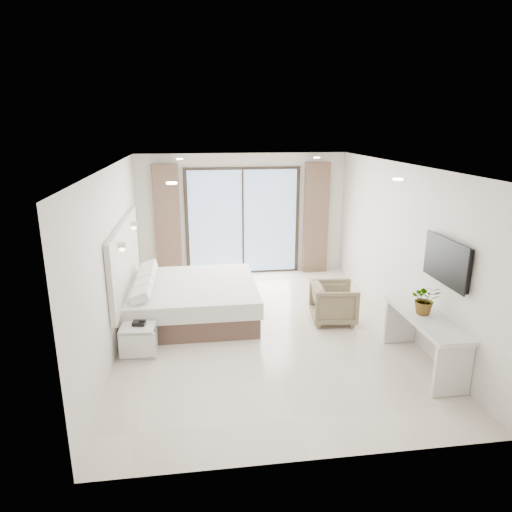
{
  "coord_description": "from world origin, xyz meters",
  "views": [
    {
      "loc": [
        -1.07,
        -6.87,
        3.3
      ],
      "look_at": [
        -0.07,
        0.4,
        1.17
      ],
      "focal_mm": 32.0,
      "sensor_mm": 36.0,
      "label": 1
    }
  ],
  "objects_px": {
    "bed": "(191,300)",
    "armchair": "(334,301)",
    "nightstand": "(139,341)",
    "console_desk": "(425,330)"
  },
  "relations": [
    {
      "from": "nightstand",
      "to": "console_desk",
      "type": "xyz_separation_m",
      "value": [
        4.0,
        -0.89,
        0.34
      ]
    },
    {
      "from": "nightstand",
      "to": "armchair",
      "type": "bearing_deg",
      "value": 17.2
    },
    {
      "from": "bed",
      "to": "armchair",
      "type": "bearing_deg",
      "value": -11.76
    },
    {
      "from": "console_desk",
      "to": "armchair",
      "type": "distance_m",
      "value": 1.85
    },
    {
      "from": "console_desk",
      "to": "armchair",
      "type": "height_order",
      "value": "console_desk"
    },
    {
      "from": "nightstand",
      "to": "armchair",
      "type": "distance_m",
      "value": 3.3
    },
    {
      "from": "console_desk",
      "to": "armchair",
      "type": "xyz_separation_m",
      "value": [
        -0.79,
        1.66,
        -0.19
      ]
    },
    {
      "from": "bed",
      "to": "console_desk",
      "type": "height_order",
      "value": "console_desk"
    },
    {
      "from": "nightstand",
      "to": "armchair",
      "type": "xyz_separation_m",
      "value": [
        3.21,
        0.77,
        0.15
      ]
    },
    {
      "from": "bed",
      "to": "armchair",
      "type": "distance_m",
      "value": 2.49
    }
  ]
}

